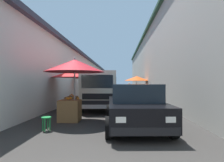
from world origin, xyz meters
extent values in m
plane|color=#33302D|center=(13.50, 0.00, 0.00)|extent=(90.00, 90.00, 0.00)
cube|color=silver|center=(15.75, 6.71, 2.04)|extent=(49.50, 7.00, 4.08)
cube|color=#383D4C|center=(15.75, 6.71, 4.20)|extent=(49.80, 7.50, 0.24)
cube|color=#A39E93|center=(15.75, -6.71, 3.36)|extent=(49.50, 7.00, 6.71)
cube|color=#284C38|center=(15.75, -6.71, 6.83)|extent=(49.80, 7.50, 0.24)
cylinder|color=#9E9EA3|center=(8.21, 2.02, 1.10)|extent=(0.06, 0.06, 2.21)
cone|color=red|center=(8.21, 2.02, 2.00)|extent=(2.45, 2.45, 0.42)
sphere|color=#9E9EA3|center=(8.21, 2.02, 2.25)|extent=(0.07, 0.07, 0.07)
cube|color=olive|center=(8.40, 2.20, 0.37)|extent=(0.97, 0.59, 0.74)
sphere|color=orange|center=(8.48, 2.24, 0.84)|extent=(0.09, 0.09, 0.09)
sphere|color=orange|center=(8.66, 2.39, 0.78)|extent=(0.09, 0.09, 0.09)
sphere|color=orange|center=(8.34, 2.14, 0.78)|extent=(0.09, 0.09, 0.09)
cylinder|color=#9E9EA3|center=(5.37, 1.29, 1.20)|extent=(0.06, 0.06, 2.40)
cone|color=red|center=(5.37, 1.29, 2.15)|extent=(2.29, 2.29, 0.49)
sphere|color=#9E9EA3|center=(5.37, 1.29, 2.44)|extent=(0.07, 0.07, 0.07)
cube|color=olive|center=(5.48, 1.51, 0.41)|extent=(0.72, 0.78, 0.82)
sphere|color=orange|center=(5.71, 1.23, 0.87)|extent=(0.09, 0.09, 0.09)
sphere|color=orange|center=(5.59, 1.61, 0.87)|extent=(0.09, 0.09, 0.09)
sphere|color=orange|center=(5.28, 1.42, 0.92)|extent=(0.09, 0.09, 0.09)
sphere|color=orange|center=(5.71, 1.68, 0.87)|extent=(0.09, 0.09, 0.09)
sphere|color=orange|center=(5.64, 1.61, 0.87)|extent=(0.09, 0.09, 0.09)
cylinder|color=#9E9EA3|center=(12.71, 2.11, 1.14)|extent=(0.06, 0.06, 2.28)
cone|color=red|center=(12.71, 2.11, 2.06)|extent=(2.32, 2.32, 0.43)
sphere|color=#9E9EA3|center=(12.71, 2.11, 2.32)|extent=(0.07, 0.07, 0.07)
cube|color=brown|center=(12.78, 1.94, 0.41)|extent=(0.95, 0.60, 0.81)
sphere|color=orange|center=(12.60, 1.86, 0.86)|extent=(0.09, 0.09, 0.09)
sphere|color=orange|center=(12.52, 2.13, 0.86)|extent=(0.09, 0.09, 0.09)
sphere|color=orange|center=(13.05, 2.13, 0.91)|extent=(0.09, 0.09, 0.09)
cylinder|color=#9E9EA3|center=(16.42, 1.67, 1.01)|extent=(0.06, 0.06, 2.02)
cone|color=red|center=(16.42, 1.67, 1.82)|extent=(2.29, 2.29, 0.41)
sphere|color=#9E9EA3|center=(16.42, 1.67, 2.06)|extent=(0.07, 0.07, 0.07)
cube|color=olive|center=(16.54, 1.44, 0.41)|extent=(0.82, 0.73, 0.82)
sphere|color=orange|center=(16.57, 1.21, 0.92)|extent=(0.09, 0.09, 0.09)
sphere|color=orange|center=(16.42, 1.19, 0.86)|extent=(0.09, 0.09, 0.09)
sphere|color=orange|center=(16.50, 1.59, 0.86)|extent=(0.09, 0.09, 0.09)
sphere|color=orange|center=(16.83, 1.55, 0.86)|extent=(0.09, 0.09, 0.09)
cylinder|color=#9E9EA3|center=(17.61, -2.17, 1.10)|extent=(0.06, 0.06, 2.20)
cone|color=#D84C14|center=(17.61, -2.17, 1.96)|extent=(2.65, 2.65, 0.49)
sphere|color=#9E9EA3|center=(17.61, -2.17, 2.24)|extent=(0.07, 0.07, 0.07)
cube|color=brown|center=(17.41, -2.09, 0.39)|extent=(0.89, 0.74, 0.77)
sphere|color=orange|center=(17.58, -2.26, 0.87)|extent=(0.09, 0.09, 0.09)
sphere|color=orange|center=(17.22, -2.22, 0.82)|extent=(0.09, 0.09, 0.09)
sphere|color=orange|center=(17.39, -2.15, 0.82)|extent=(0.09, 0.09, 0.09)
sphere|color=orange|center=(17.71, -2.18, 0.82)|extent=(0.09, 0.09, 0.09)
sphere|color=orange|center=(17.20, -2.17, 0.82)|extent=(0.09, 0.09, 0.09)
cube|color=black|center=(4.70, -0.94, 0.57)|extent=(4.00, 1.96, 0.64)
cube|color=#19232D|center=(4.85, -0.93, 1.17)|extent=(2.43, 1.65, 0.56)
cube|color=black|center=(2.79, -1.06, 0.35)|extent=(0.20, 1.65, 0.20)
cube|color=silver|center=(2.81, -1.64, 0.63)|extent=(0.07, 0.24, 0.14)
cube|color=silver|center=(2.74, -0.47, 0.63)|extent=(0.07, 0.24, 0.14)
cylinder|color=black|center=(3.43, -1.88, 0.30)|extent=(0.61, 0.24, 0.60)
cylinder|color=black|center=(3.32, -0.16, 0.30)|extent=(0.61, 0.24, 0.60)
cylinder|color=black|center=(6.07, -1.72, 0.30)|extent=(0.61, 0.24, 0.60)
cylinder|color=black|center=(5.97, 0.00, 0.30)|extent=(0.61, 0.24, 0.60)
cube|color=black|center=(9.24, 0.70, 0.50)|extent=(4.85, 1.65, 0.36)
cube|color=beige|center=(7.61, 0.64, 1.38)|extent=(1.60, 1.81, 1.40)
cube|color=#19232D|center=(6.87, 0.61, 1.55)|extent=(0.12, 1.47, 0.63)
cube|color=#19232D|center=(7.61, 0.64, 1.55)|extent=(1.11, 1.81, 0.45)
cube|color=black|center=(6.86, 0.61, 0.86)|extent=(0.11, 1.40, 0.28)
cube|color=silver|center=(6.78, 0.61, 0.40)|extent=(0.19, 1.75, 0.18)
cube|color=gray|center=(10.09, -0.09, 0.93)|extent=(3.16, 0.18, 0.50)
cube|color=gray|center=(10.03, 1.55, 0.93)|extent=(3.16, 0.18, 0.50)
cube|color=gray|center=(11.61, 0.79, 0.93)|extent=(0.12, 1.65, 0.50)
cylinder|color=black|center=(7.64, -0.23, 0.36)|extent=(0.73, 0.25, 0.72)
cylinder|color=black|center=(7.58, 1.51, 0.36)|extent=(0.73, 0.25, 0.72)
cylinder|color=black|center=(10.71, -0.12, 0.36)|extent=(0.73, 0.25, 0.72)
cylinder|color=black|center=(10.65, 1.63, 0.36)|extent=(0.73, 0.25, 0.72)
cylinder|color=#665B4C|center=(17.40, 0.44, 0.41)|extent=(0.14, 0.14, 0.82)
cylinder|color=#665B4C|center=(17.30, 0.57, 0.41)|extent=(0.14, 0.14, 0.82)
cube|color=#B73333|center=(17.35, 0.50, 1.13)|extent=(0.45, 0.50, 0.61)
sphere|color=tan|center=(17.35, 0.50, 1.55)|extent=(0.23, 0.23, 0.23)
cylinder|color=#B73333|center=(17.53, 0.28, 1.16)|extent=(0.08, 0.08, 0.55)
cylinder|color=#B73333|center=(17.17, 0.73, 1.16)|extent=(0.08, 0.08, 0.55)
cylinder|color=#232328|center=(15.65, -1.23, 0.37)|extent=(0.14, 0.14, 0.75)
cylinder|color=#232328|center=(15.69, -1.37, 0.37)|extent=(0.14, 0.14, 0.75)
cube|color=#4C8C59|center=(15.67, -1.30, 1.03)|extent=(0.31, 0.47, 0.56)
sphere|color=tan|center=(15.67, -1.30, 1.41)|extent=(0.21, 0.21, 0.21)
cylinder|color=#4C8C59|center=(15.60, -1.04, 1.06)|extent=(0.08, 0.08, 0.51)
cylinder|color=#4C8C59|center=(15.74, -1.56, 1.06)|extent=(0.08, 0.08, 0.51)
cylinder|color=black|center=(15.26, 1.91, 0.22)|extent=(0.44, 0.09, 0.44)
cylinder|color=black|center=(14.01, 1.91, 0.22)|extent=(0.44, 0.11, 0.44)
cube|color=silver|center=(14.58, 1.91, 0.27)|extent=(0.90, 0.28, 0.08)
ellipsoid|color=black|center=(14.28, 1.91, 0.64)|extent=(0.56, 0.26, 0.20)
cube|color=silver|center=(15.21, 1.91, 0.67)|extent=(0.14, 0.32, 0.56)
cylinder|color=silver|center=(15.14, 1.91, 0.77)|extent=(0.27, 0.06, 0.68)
cylinder|color=black|center=(15.06, 1.91, 1.12)|extent=(0.55, 0.04, 0.04)
cylinder|color=#1E8C3F|center=(4.01, 1.83, 0.42)|extent=(0.30, 0.30, 0.03)
cylinder|color=#1E8C3F|center=(4.12, 1.83, 0.21)|extent=(0.04, 0.04, 0.42)
cylinder|color=#1E8C3F|center=(4.01, 1.94, 0.21)|extent=(0.04, 0.04, 0.42)
cylinder|color=#1E8C3F|center=(3.90, 1.83, 0.21)|extent=(0.04, 0.04, 0.42)
cylinder|color=#1E8C3F|center=(4.01, 1.72, 0.21)|extent=(0.04, 0.04, 0.42)
camera|label=1|loc=(-1.54, -0.47, 1.49)|focal=29.25mm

